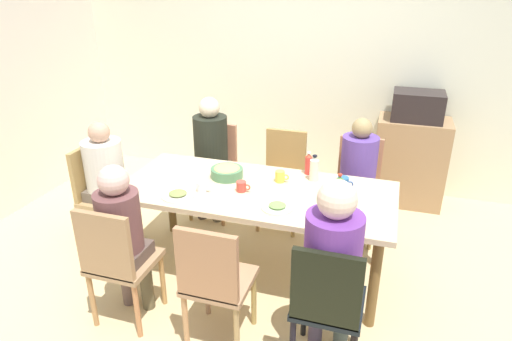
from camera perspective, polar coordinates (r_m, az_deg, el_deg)
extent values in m
plane|color=#CCB583|center=(3.72, 0.00, -12.60)|extent=(6.32, 6.32, 0.00)
cube|color=silver|center=(4.97, 6.94, 13.04)|extent=(5.50, 0.12, 2.60)
cube|color=#D0B98E|center=(3.34, 0.00, -2.67)|extent=(2.05, 0.91, 0.04)
cylinder|color=brown|center=(3.61, -16.10, -8.22)|extent=(0.07, 0.07, 0.69)
cylinder|color=brown|center=(3.11, 14.89, -13.74)|extent=(0.07, 0.07, 0.69)
cylinder|color=brown|center=(4.14, -10.85, -3.40)|extent=(0.07, 0.07, 0.69)
cylinder|color=brown|center=(3.71, 15.63, -7.26)|extent=(0.07, 0.07, 0.69)
cube|color=#AB854B|center=(4.12, 3.17, -1.66)|extent=(0.40, 0.40, 0.04)
cylinder|color=#A97558|center=(4.33, 5.85, -3.72)|extent=(0.04, 0.04, 0.43)
cylinder|color=tan|center=(4.40, 1.52, -3.13)|extent=(0.04, 0.04, 0.43)
cylinder|color=#AA884C|center=(4.04, 4.83, -5.83)|extent=(0.04, 0.04, 0.43)
cylinder|color=#A67E4B|center=(4.12, 0.20, -5.15)|extent=(0.04, 0.04, 0.43)
cube|color=#AB8248|center=(4.19, 3.86, 2.26)|extent=(0.38, 0.04, 0.45)
cube|color=tan|center=(4.03, -18.34, -3.52)|extent=(0.40, 0.40, 0.04)
cylinder|color=#AB8849|center=(4.34, -18.55, -4.87)|extent=(0.04, 0.04, 0.43)
cylinder|color=tan|center=(4.11, -21.24, -6.95)|extent=(0.04, 0.04, 0.43)
cylinder|color=#AB854F|center=(4.16, -14.71, -5.64)|extent=(0.04, 0.04, 0.43)
cylinder|color=#A97C4B|center=(3.92, -17.28, -7.89)|extent=(0.04, 0.04, 0.43)
cube|color=#A6854D|center=(4.04, -20.85, -0.14)|extent=(0.04, 0.38, 0.45)
cylinder|color=brown|center=(4.13, -16.20, -5.92)|extent=(0.09, 0.09, 0.45)
cylinder|color=#504D40|center=(4.02, -17.42, -6.96)|extent=(0.09, 0.09, 0.45)
cube|color=brown|center=(4.00, -18.45, -2.75)|extent=(0.30, 0.30, 0.10)
cylinder|color=silver|center=(3.90, -18.93, 0.66)|extent=(0.32, 0.32, 0.42)
sphere|color=tan|center=(3.80, -19.49, 4.65)|extent=(0.17, 0.17, 0.17)
cube|color=#B37F53|center=(4.32, -5.65, -0.49)|extent=(0.40, 0.40, 0.04)
cylinder|color=#AB864F|center=(4.50, -2.70, -2.53)|extent=(0.04, 0.04, 0.43)
cylinder|color=#A77E56|center=(4.62, -6.67, -1.96)|extent=(0.04, 0.04, 0.43)
cylinder|color=#B17D4D|center=(4.22, -4.29, -4.46)|extent=(0.04, 0.04, 0.43)
cylinder|color=#A78448|center=(4.34, -8.47, -3.79)|extent=(0.04, 0.04, 0.43)
cube|color=#B57657|center=(4.39, -4.86, 3.23)|extent=(0.38, 0.04, 0.45)
cylinder|color=#585244|center=(4.30, -5.07, -3.75)|extent=(0.09, 0.09, 0.45)
cylinder|color=#554944|center=(4.36, -7.02, -3.45)|extent=(0.09, 0.09, 0.45)
cube|color=brown|center=(4.30, -5.68, 0.24)|extent=(0.30, 0.30, 0.10)
cylinder|color=black|center=(4.19, -5.83, 3.81)|extent=(0.32, 0.32, 0.47)
sphere|color=beige|center=(4.10, -6.02, 8.03)|extent=(0.19, 0.19, 0.19)
cube|color=tan|center=(4.02, 12.65, -2.87)|extent=(0.40, 0.40, 0.04)
cylinder|color=#AC7747|center=(4.27, 14.89, -4.88)|extent=(0.04, 0.04, 0.43)
cylinder|color=tan|center=(4.29, 10.37, -4.31)|extent=(0.04, 0.04, 0.43)
cylinder|color=#A5864C|center=(3.97, 14.56, -7.13)|extent=(0.04, 0.04, 0.43)
cylinder|color=#AD775A|center=(3.99, 9.68, -6.50)|extent=(0.04, 0.04, 0.43)
cube|color=#B67650|center=(4.09, 13.20, 1.15)|extent=(0.38, 0.04, 0.45)
cylinder|color=brown|center=(4.03, 13.37, -6.36)|extent=(0.09, 0.09, 0.45)
cylinder|color=brown|center=(4.04, 11.11, -6.07)|extent=(0.09, 0.09, 0.45)
cube|color=brown|center=(4.00, 12.73, -2.10)|extent=(0.30, 0.30, 0.10)
cylinder|color=#5C3E99|center=(3.90, 13.06, 1.32)|extent=(0.31, 0.31, 0.42)
sphere|color=#9D8455|center=(3.80, 13.45, 5.30)|extent=(0.17, 0.17, 0.17)
cube|color=black|center=(2.75, 9.29, -16.42)|extent=(0.40, 0.40, 0.04)
cylinder|color=black|center=(3.04, 6.22, -17.18)|extent=(0.04, 0.04, 0.43)
cylinder|color=black|center=(3.01, 12.88, -18.14)|extent=(0.04, 0.04, 0.43)
cube|color=black|center=(2.46, 8.97, -14.82)|extent=(0.38, 0.04, 0.45)
cylinder|color=#40364A|center=(2.97, 7.72, -18.17)|extent=(0.09, 0.09, 0.45)
cylinder|color=#3D4844|center=(2.96, 10.94, -18.64)|extent=(0.09, 0.09, 0.45)
cube|color=#3C363B|center=(2.71, 9.37, -15.44)|extent=(0.30, 0.30, 0.10)
cylinder|color=#6B3492|center=(2.54, 9.80, -10.40)|extent=(0.32, 0.32, 0.47)
sphere|color=beige|center=(2.37, 10.35, -3.69)|extent=(0.22, 0.22, 0.22)
cube|color=#AA7F5B|center=(2.88, -4.66, -13.93)|extent=(0.40, 0.40, 0.04)
cylinder|color=tan|center=(2.97, -9.02, -18.57)|extent=(0.04, 0.04, 0.43)
cylinder|color=tan|center=(2.86, -2.49, -20.15)|extent=(0.04, 0.04, 0.43)
cylinder|color=#AB7C56|center=(3.20, -6.28, -14.77)|extent=(0.04, 0.04, 0.43)
cylinder|color=#A78948|center=(3.10, -0.27, -16.03)|extent=(0.04, 0.04, 0.43)
cube|color=#AA7650|center=(2.61, -6.33, -12.09)|extent=(0.38, 0.04, 0.45)
cube|color=#A47F59|center=(3.17, -16.47, -11.15)|extent=(0.40, 0.40, 0.04)
cylinder|color=#A97B4B|center=(3.28, -20.24, -15.26)|extent=(0.04, 0.04, 0.43)
cylinder|color=#B6774A|center=(3.11, -15.00, -16.90)|extent=(0.04, 0.04, 0.43)
cylinder|color=#A8874F|center=(3.49, -16.89, -12.13)|extent=(0.04, 0.04, 0.43)
cylinder|color=#B3834A|center=(3.33, -11.88, -13.44)|extent=(0.04, 0.04, 0.43)
cube|color=#A47C54|center=(2.92, -18.92, -9.16)|extent=(0.38, 0.04, 0.45)
cylinder|color=brown|center=(3.39, -16.27, -12.97)|extent=(0.09, 0.09, 0.45)
cylinder|color=brown|center=(3.32, -13.89, -13.61)|extent=(0.09, 0.09, 0.45)
cube|color=brown|center=(3.13, -16.59, -10.24)|extent=(0.30, 0.30, 0.10)
cylinder|color=brown|center=(3.00, -17.14, -6.23)|extent=(0.28, 0.28, 0.40)
sphere|color=beige|center=(2.88, -17.82, -1.20)|extent=(0.20, 0.20, 0.20)
cylinder|color=white|center=(3.27, -9.97, -3.18)|extent=(0.24, 0.24, 0.01)
ellipsoid|color=olive|center=(3.26, -9.99, -2.88)|extent=(0.13, 0.13, 0.02)
cylinder|color=white|center=(2.94, 11.60, -6.54)|extent=(0.24, 0.24, 0.01)
ellipsoid|color=olive|center=(2.93, 11.63, -6.21)|extent=(0.13, 0.13, 0.02)
cylinder|color=silver|center=(3.06, 2.74, -4.78)|extent=(0.22, 0.22, 0.01)
ellipsoid|color=#759D51|center=(3.05, 2.75, -4.46)|extent=(0.12, 0.12, 0.02)
cylinder|color=#4B7E54|center=(3.52, -3.75, -0.29)|extent=(0.25, 0.25, 0.08)
ellipsoid|color=tan|center=(3.50, -3.77, 0.28)|extent=(0.20, 0.20, 0.04)
cylinder|color=white|center=(3.31, -6.97, -2.08)|extent=(0.07, 0.07, 0.08)
torus|color=white|center=(3.29, -6.20, -2.19)|extent=(0.05, 0.01, 0.05)
cylinder|color=#DECC46|center=(3.44, 3.08, -0.76)|extent=(0.07, 0.07, 0.09)
torus|color=#E0D04C|center=(3.43, 3.87, -0.86)|extent=(0.05, 0.01, 0.05)
cylinder|color=#C64437|center=(3.29, -1.90, -2.05)|extent=(0.07, 0.07, 0.08)
torus|color=#D25038|center=(3.27, -1.11, -2.16)|extent=(0.05, 0.01, 0.05)
cylinder|color=#29619B|center=(3.37, 11.07, -1.61)|extent=(0.08, 0.08, 0.10)
torus|color=#355496|center=(3.37, 11.99, -1.72)|extent=(0.05, 0.01, 0.05)
cylinder|color=beige|center=(3.47, 7.46, 0.03)|extent=(0.07, 0.07, 0.17)
cone|color=silver|center=(3.43, 7.54, 1.55)|extent=(0.06, 0.06, 0.03)
cylinder|color=black|center=(3.43, 7.56, 1.86)|extent=(0.03, 0.03, 0.01)
cylinder|color=#458641|center=(3.12, 10.56, -2.77)|extent=(0.06, 0.06, 0.19)
cone|color=#548842|center=(3.07, 10.71, -0.90)|extent=(0.05, 0.05, 0.03)
cylinder|color=red|center=(3.06, 10.74, -0.55)|extent=(0.03, 0.03, 0.01)
cylinder|color=red|center=(3.58, 6.74, 0.65)|extent=(0.06, 0.06, 0.15)
cone|color=red|center=(3.55, 6.80, 1.96)|extent=(0.05, 0.05, 0.03)
cylinder|color=white|center=(3.54, 6.82, 2.26)|extent=(0.03, 0.03, 0.01)
cube|color=#A47D55|center=(4.83, 19.07, 1.07)|extent=(0.70, 0.44, 0.90)
cube|color=black|center=(4.65, 20.02, 7.80)|extent=(0.48, 0.36, 0.28)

